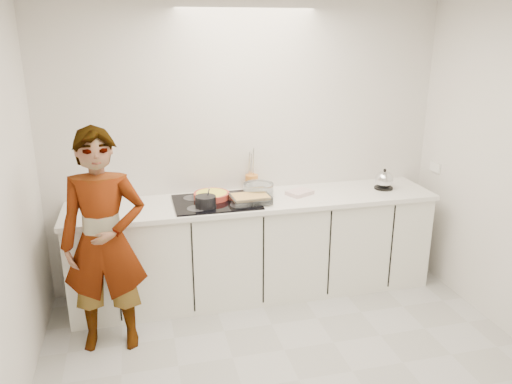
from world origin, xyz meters
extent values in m
cube|color=#B3B3B3|center=(0.00, 0.00, 0.00)|extent=(3.60, 3.20, 0.00)
cube|color=silver|center=(0.00, 1.60, 1.30)|extent=(3.60, 0.00, 2.60)
cube|color=silver|center=(0.00, -1.60, 1.30)|extent=(3.60, 0.00, 2.60)
cube|color=white|center=(1.79, 1.33, 1.07)|extent=(0.02, 0.15, 0.09)
cube|color=white|center=(0.00, 1.28, 0.43)|extent=(3.20, 0.58, 0.87)
cube|color=white|center=(0.00, 1.28, 0.89)|extent=(3.24, 0.64, 0.04)
cube|color=black|center=(-0.35, 1.26, 0.92)|extent=(0.72, 0.54, 0.01)
cylinder|color=#BA392C|center=(-0.37, 1.35, 0.95)|extent=(0.41, 0.41, 0.05)
cylinder|color=#FFEF3E|center=(-0.37, 1.35, 0.97)|extent=(0.36, 0.36, 0.01)
cylinder|color=black|center=(-0.46, 1.13, 0.97)|extent=(0.20, 0.20, 0.10)
cylinder|color=silver|center=(-0.44, 1.15, 1.01)|extent=(0.04, 0.07, 0.15)
cube|color=silver|center=(-0.07, 1.16, 0.95)|extent=(0.34, 0.26, 0.06)
cube|color=tan|center=(-0.07, 1.16, 0.98)|extent=(0.31, 0.23, 0.02)
cylinder|color=silver|center=(0.04, 1.32, 0.97)|extent=(0.31, 0.31, 0.12)
cylinder|color=white|center=(0.04, 1.32, 0.95)|extent=(0.26, 0.26, 0.06)
cube|color=white|center=(0.42, 1.31, 0.93)|extent=(0.27, 0.24, 0.04)
cylinder|color=black|center=(1.23, 1.28, 0.92)|extent=(0.19, 0.19, 0.02)
sphere|color=silver|center=(1.23, 1.28, 1.00)|extent=(0.18, 0.18, 0.17)
sphere|color=black|center=(1.23, 1.28, 1.09)|extent=(0.03, 0.03, 0.03)
cylinder|color=orange|center=(0.03, 1.54, 0.98)|extent=(0.15, 0.15, 0.15)
imported|color=white|center=(-1.26, 0.77, 0.85)|extent=(0.65, 0.46, 1.69)
camera|label=1|loc=(-0.98, -2.74, 2.31)|focal=35.00mm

